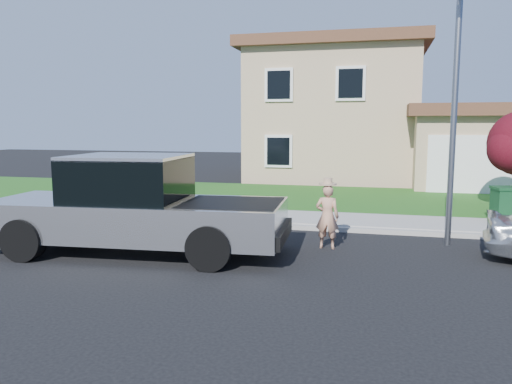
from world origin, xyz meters
TOP-DOWN VIEW (x-y plane):
  - ground at (0.00, 0.00)m, footprint 80.00×80.00m
  - curb at (1.00, 2.90)m, footprint 40.00×0.20m
  - sidewalk at (1.00, 4.00)m, footprint 40.00×2.00m
  - lawn at (1.00, 8.50)m, footprint 40.00×7.00m
  - house at (1.31, 16.38)m, footprint 14.00×11.30m
  - pickup_truck at (-2.76, -0.42)m, footprint 6.66×2.71m
  - woman at (1.23, 1.00)m, footprint 0.55×0.39m
  - trash_bin at (5.69, 4.60)m, footprint 0.71×0.78m
  - street_lamp at (3.94, 1.94)m, footprint 0.29×0.74m

SIDE VIEW (x-z plane):
  - ground at x=0.00m, z-range 0.00..0.00m
  - lawn at x=1.00m, z-range 0.00..0.10m
  - curb at x=1.00m, z-range 0.00..0.12m
  - sidewalk at x=1.00m, z-range 0.00..0.15m
  - trash_bin at x=5.69m, z-range 0.16..1.12m
  - woman at x=1.23m, z-range -0.04..1.57m
  - pickup_truck at x=-2.76m, z-range -0.07..2.07m
  - house at x=1.31m, z-range -0.26..6.59m
  - street_lamp at x=3.94m, z-range 0.41..6.18m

